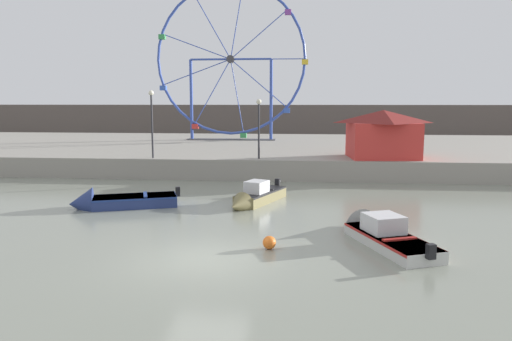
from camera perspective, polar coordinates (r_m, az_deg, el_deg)
name	(u,v)px	position (r m, az deg, el deg)	size (l,w,h in m)	color
ground_plane	(207,258)	(15.15, -5.84, -10.33)	(240.00, 240.00, 0.00)	gray
quay_promenade	(268,151)	(40.85, 1.44, 2.35)	(110.00, 23.97, 1.29)	gray
distant_town_skyline	(280,122)	(61.24, 2.82, 5.75)	(140.00, 3.00, 4.40)	#564C47
motorboat_olive_wood	(255,197)	(22.60, -0.15, -3.15)	(2.69, 4.61, 1.34)	olive
motorboat_pale_grey	(376,232)	(17.44, 14.09, -7.06)	(3.14, 5.25, 1.47)	silver
motorboat_navy_blue	(114,202)	(22.88, -16.50, -3.57)	(4.97, 3.01, 1.45)	navy
ferris_wheel_blue_frame	(231,62)	(44.63, -3.04, 12.82)	(13.85, 1.20, 14.17)	#334CA8
carnival_booth_red_striped	(383,133)	(31.20, 14.85, 4.34)	(4.74, 4.13, 3.00)	red
promenade_lamp_near	(152,114)	(30.72, -12.31, 6.54)	(0.32, 0.32, 4.21)	#2D2D33
promenade_lamp_far	(259,120)	(29.61, 0.34, 6.09)	(0.32, 0.32, 3.67)	#2D2D33
mooring_buoy_orange	(269,243)	(15.90, 1.59, -8.57)	(0.44, 0.44, 0.44)	orange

